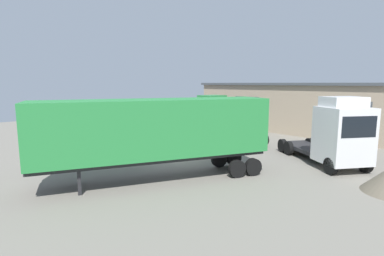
# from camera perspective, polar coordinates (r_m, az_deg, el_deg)

# --- Properties ---
(ground_plane) EXTENTS (60.00, 60.00, 0.00)m
(ground_plane) POSITION_cam_1_polar(r_m,az_deg,el_deg) (20.18, -2.77, -5.96)
(ground_plane) COLOR slate
(warehouse_building) EXTENTS (25.02, 9.91, 5.09)m
(warehouse_building) POSITION_cam_1_polar(r_m,az_deg,el_deg) (34.50, 22.37, 3.75)
(warehouse_building) COLOR tan
(warehouse_building) RESTS_ON ground_plane
(tractor_unit_white) EXTENTS (7.03, 5.56, 4.28)m
(tractor_unit_white) POSITION_cam_1_polar(r_m,az_deg,el_deg) (19.65, 25.98, -1.23)
(tractor_unit_white) COLOR silver
(tractor_unit_white) RESTS_ON ground_plane
(container_trailer_green) EXTENTS (6.49, 12.09, 4.24)m
(container_trailer_green) POSITION_cam_1_polar(r_m,az_deg,el_deg) (15.45, -6.77, -0.33)
(container_trailer_green) COLOR #28843D
(container_trailer_green) RESTS_ON ground_plane
(box_truck_blue) EXTENTS (6.69, 6.38, 3.17)m
(box_truck_blue) POSITION_cam_1_polar(r_m,az_deg,el_deg) (31.29, -4.02, 2.57)
(box_truck_blue) COLOR #2347A3
(box_truck_blue) RESTS_ON ground_plane
(delivery_van_white) EXTENTS (4.26, 5.25, 2.58)m
(delivery_van_white) POSITION_cam_1_polar(r_m,az_deg,el_deg) (25.62, -16.70, -0.02)
(delivery_van_white) COLOR silver
(delivery_van_white) RESTS_ON ground_plane
(tractor_unit_green) EXTENTS (6.82, 2.69, 3.99)m
(tractor_unit_green) POSITION_cam_1_polar(r_m,az_deg,el_deg) (26.63, 4.34, 1.66)
(tractor_unit_green) COLOR #28843D
(tractor_unit_green) RESTS_ON ground_plane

